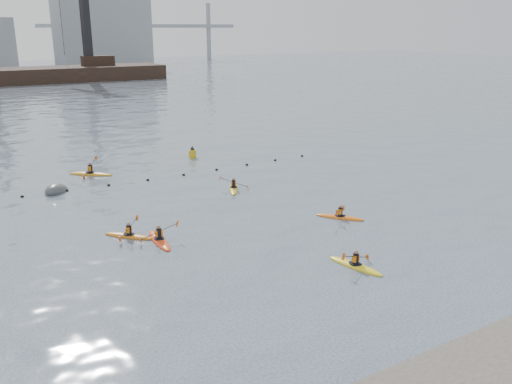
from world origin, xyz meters
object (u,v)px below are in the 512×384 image
kayaker_2 (129,235)px  mooring_buoy (57,192)px  kayaker_3 (234,188)px  nav_buoy (192,154)px  kayaker_1 (355,265)px  kayaker_0 (159,240)px  kayaker_5 (91,174)px  kayaker_4 (340,217)px

kayaker_2 → mooring_buoy: 11.42m
kayaker_3 → nav_buoy: nav_buoy is taller
kayaker_1 → mooring_buoy: bearing=102.1°
kayaker_0 → kayaker_1: (7.01, -8.15, -0.01)m
kayaker_2 → mooring_buoy: kayaker_2 is taller
kayaker_0 → kayaker_5: 16.20m
kayaker_0 → kayaker_5: kayaker_5 is taller
kayaker_0 → kayaker_4: size_ratio=1.23×
kayaker_1 → kayaker_3: (1.38, 14.83, -0.00)m
kayaker_0 → kayaker_2: bearing=133.1°
kayaker_4 → kayaker_5: 21.13m
kayaker_1 → kayaker_2: kayaker_1 is taller
kayaker_2 → kayaker_4: bearing=-58.9°
kayaker_1 → kayaker_4: (3.98, 5.96, -0.00)m
mooring_buoy → nav_buoy: (12.87, 4.64, 0.37)m
kayaker_1 → kayaker_4: bearing=43.4°
kayaker_0 → kayaker_2: (-1.20, 1.51, -0.01)m
kayaker_5 → kayaker_0: bearing=-141.3°
kayaker_1 → nav_buoy: bearing=70.2°
kayaker_3 → nav_buoy: 10.92m
kayaker_4 → kayaker_3: bearing=-111.5°
kayaker_3 → kayaker_2: bearing=-122.6°
kayaker_3 → kayaker_5: size_ratio=0.93×
mooring_buoy → kayaker_4: bearing=-47.5°
kayaker_1 → mooring_buoy: size_ratio=1.37×
kayaker_5 → nav_buoy: (9.53, 1.27, 0.26)m
kayaker_0 → kayaker_1: size_ratio=1.05×
kayaker_0 → nav_buoy: bearing=64.5°
mooring_buoy → kayaker_0: bearing=-77.8°
kayaker_0 → kayaker_5: bearing=92.5°
kayaker_4 → nav_buoy: (-0.90, 19.65, 0.28)m
kayaker_3 → kayaker_4: 9.24m
kayaker_2 → nav_buoy: 19.55m
kayaker_4 → kayaker_5: size_ratio=0.84×
mooring_buoy → nav_buoy: nav_buoy is taller
kayaker_5 → nav_buoy: size_ratio=2.66×
nav_buoy → mooring_buoy: bearing=-160.2°
kayaker_1 → kayaker_4: kayaker_1 is taller
kayaker_4 → mooring_buoy: kayaker_4 is taller
kayaker_3 → kayaker_0: bearing=-112.4°
kayaker_2 → kayaker_4: 12.74m
kayaker_4 → kayaker_5: (-10.43, 18.38, 0.02)m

